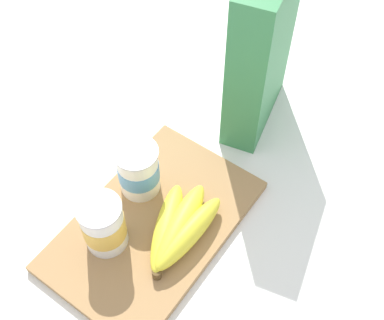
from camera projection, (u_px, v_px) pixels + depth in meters
ground_plane at (154, 227)px, 0.79m from camera, size 2.40×2.40×0.00m
cutting_board at (153, 225)px, 0.78m from camera, size 0.34×0.21×0.01m
cereal_box at (260, 51)px, 0.81m from camera, size 0.19×0.10×0.30m
yogurt_cup_front at (103, 225)px, 0.72m from camera, size 0.07×0.07×0.10m
yogurt_cup_back at (138, 170)px, 0.78m from camera, size 0.07×0.07×0.09m
banana_bunch at (180, 228)px, 0.75m from camera, size 0.17×0.10×0.04m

